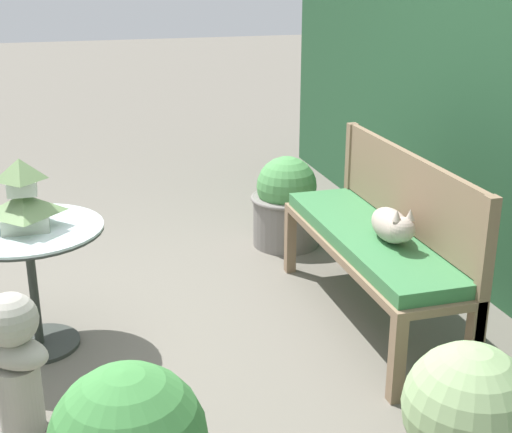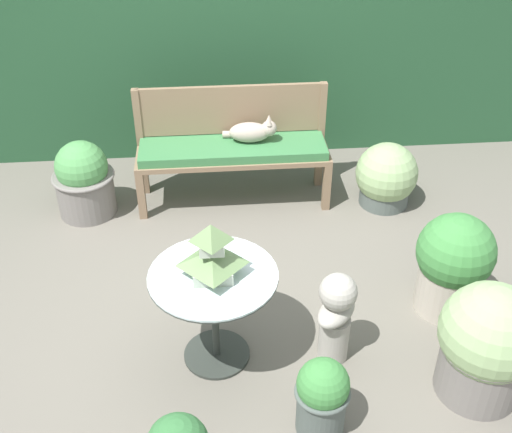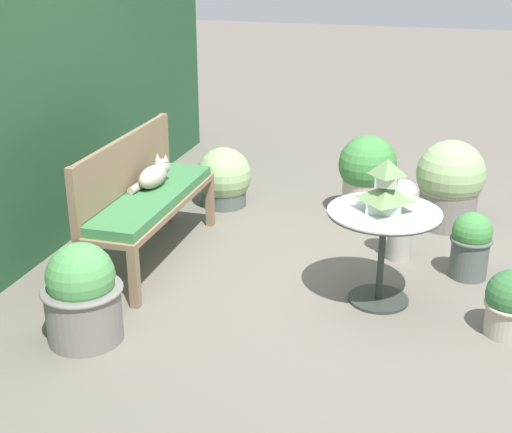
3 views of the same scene
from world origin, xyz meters
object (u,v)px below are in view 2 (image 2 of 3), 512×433
garden_bench (233,153)px  potted_plant_bench_right (84,180)px  potted_plant_bench_left (322,396)px  cat (252,131)px  patio_table (214,293)px  pagoda_birdhouse (212,254)px  potted_plant_path_edge (386,177)px  potted_plant_patio_mid (487,343)px  garden_bust (336,314)px  potted_plant_hedge_corner (453,263)px

garden_bench → potted_plant_bench_right: potted_plant_bench_right is taller
garden_bench → potted_plant_bench_left: bearing=-81.6°
cat → patio_table: size_ratio=0.58×
potted_plant_bench_right → potted_plant_bench_left: (1.50, -2.19, -0.04)m
garden_bench → patio_table: size_ratio=2.09×
garden_bench → pagoda_birdhouse: size_ratio=4.44×
potted_plant_path_edge → potted_plant_patio_mid: bearing=-88.5°
garden_bust → potted_plant_patio_mid: potted_plant_patio_mid is taller
garden_bench → garden_bust: size_ratio=2.43×
potted_plant_patio_mid → potted_plant_path_edge: bearing=91.5°
potted_plant_bench_left → potted_plant_patio_mid: size_ratio=0.66×
potted_plant_bench_right → potted_plant_bench_left: potted_plant_bench_right is taller
potted_plant_hedge_corner → potted_plant_bench_left: bearing=-138.5°
patio_table → pagoda_birdhouse: bearing=0.0°
potted_plant_hedge_corner → potted_plant_path_edge: size_ratio=1.34×
pagoda_birdhouse → potted_plant_path_edge: pagoda_birdhouse is taller
potted_plant_hedge_corner → potted_plant_path_edge: (-0.10, 1.25, -0.13)m
patio_table → garden_bust: bearing=-5.1°
pagoda_birdhouse → potted_plant_bench_right: 1.96m
patio_table → potted_plant_path_edge: size_ratio=1.38×
potted_plant_bench_left → potted_plant_patio_mid: (0.93, 0.18, 0.11)m
pagoda_birdhouse → potted_plant_path_edge: size_ratio=0.65×
garden_bench → potted_plant_bench_left: size_ratio=3.14×
potted_plant_path_edge → pagoda_birdhouse: bearing=-132.4°
pagoda_birdhouse → cat: bearing=78.3°
garden_bench → potted_plant_bench_left: garden_bench is taller
patio_table → pagoda_birdhouse: pagoda_birdhouse is taller
garden_bench → potted_plant_path_edge: potted_plant_path_edge is taller
garden_bench → potted_plant_patio_mid: size_ratio=2.08×
potted_plant_bench_right → potted_plant_bench_left: size_ratio=1.28×
garden_bust → potted_plant_bench_right: bearing=84.5°
potted_plant_patio_mid → potted_plant_path_edge: (-0.05, 1.93, -0.12)m
pagoda_birdhouse → potted_plant_path_edge: (1.42, 1.55, -0.54)m
pagoda_birdhouse → potted_plant_bench_right: size_ratio=0.55×
garden_bust → cat: bearing=50.5°
pagoda_birdhouse → potted_plant_patio_mid: 1.57m
patio_table → garden_bust: 0.72m
garden_bust → potted_plant_bench_left: (-0.16, -0.50, -0.10)m
potted_plant_bench_right → potted_plant_path_edge: size_ratio=1.18×
cat → potted_plant_bench_right: bearing=-171.0°
garden_bust → potted_plant_path_edge: 1.77m
cat → potted_plant_bench_left: size_ratio=0.88×
cat → garden_bust: bearing=-75.2°
garden_bust → potted_plant_patio_mid: bearing=-72.5°
pagoda_birdhouse → garden_bench: bearing=83.2°
patio_table → potted_plant_hedge_corner: (1.51, 0.30, -0.14)m
garden_bust → pagoda_birdhouse: bearing=124.8°
garden_bust → potted_plant_hedge_corner: potted_plant_hedge_corner is taller
pagoda_birdhouse → patio_table: bearing=0.0°
patio_table → garden_bust: (0.70, -0.06, -0.16)m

